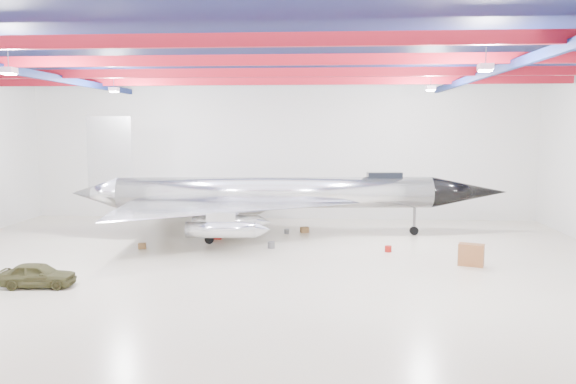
{
  "coord_description": "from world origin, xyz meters",
  "views": [
    {
      "loc": [
        3.6,
        -29.56,
        7.25
      ],
      "look_at": [
        1.45,
        2.0,
        3.63
      ],
      "focal_mm": 35.0,
      "sensor_mm": 36.0,
      "label": 1
    }
  ],
  "objects": [
    {
      "name": "floor",
      "position": [
        0.0,
        0.0,
        0.0
      ],
      "size": [
        40.0,
        40.0,
        0.0
      ],
      "primitive_type": "plane",
      "color": "beige",
      "rests_on": "ground"
    },
    {
      "name": "oil_barrel",
      "position": [
        -3.3,
        6.96,
        0.18
      ],
      "size": [
        0.52,
        0.41,
        0.36
      ],
      "primitive_type": "cube",
      "rotation": [
        0.0,
        0.0,
        -0.0
      ],
      "color": "olive",
      "rests_on": "floor"
    },
    {
      "name": "jet_aircraft",
      "position": [
        0.18,
        7.66,
        2.62
      ],
      "size": [
        29.35,
        18.18,
        8.0
      ],
      "rotation": [
        0.0,
        0.0,
        0.09
      ],
      "color": "silver",
      "rests_on": "floor"
    },
    {
      "name": "ceiling_structure",
      "position": [
        0.0,
        0.0,
        10.32
      ],
      "size": [
        39.5,
        29.5,
        1.08
      ],
      "color": "maroon",
      "rests_on": "ceiling"
    },
    {
      "name": "engine_drum",
      "position": [
        0.32,
        3.67,
        0.19
      ],
      "size": [
        0.44,
        0.44,
        0.39
      ],
      "primitive_type": "cylinder",
      "rotation": [
        0.0,
        0.0,
        -0.02
      ],
      "color": "#59595B",
      "rests_on": "floor"
    },
    {
      "name": "spares_box",
      "position": [
        0.92,
        8.43,
        0.16
      ],
      "size": [
        0.35,
        0.35,
        0.31
      ],
      "primitive_type": "cylinder",
      "rotation": [
        0.0,
        0.0,
        -0.01
      ],
      "color": "#59595B",
      "rests_on": "floor"
    },
    {
      "name": "wall_back",
      "position": [
        0.0,
        15.0,
        5.5
      ],
      "size": [
        40.0,
        0.0,
        40.0
      ],
      "primitive_type": "plane",
      "rotation": [
        1.57,
        0.0,
        0.0
      ],
      "color": "silver",
      "rests_on": "floor"
    },
    {
      "name": "ceiling",
      "position": [
        0.0,
        0.0,
        11.0
      ],
      "size": [
        40.0,
        40.0,
        0.0
      ],
      "primitive_type": "plane",
      "rotation": [
        3.14,
        0.0,
        0.0
      ],
      "color": "#0A0F38",
      "rests_on": "wall_back"
    },
    {
      "name": "parts_bin",
      "position": [
        2.14,
        8.92,
        0.19
      ],
      "size": [
        0.66,
        0.59,
        0.38
      ],
      "primitive_type": "cube",
      "rotation": [
        0.0,
        0.0,
        0.34
      ],
      "color": "olive",
      "rests_on": "floor"
    },
    {
      "name": "desk",
      "position": [
        11.28,
        0.04,
        0.59
      ],
      "size": [
        1.43,
        1.06,
        1.17
      ],
      "primitive_type": "cube",
      "rotation": [
        0.0,
        0.0,
        -0.37
      ],
      "color": "brown",
      "rests_on": "floor"
    },
    {
      "name": "toolbox_red",
      "position": [
        -3.43,
        6.22,
        0.17
      ],
      "size": [
        0.49,
        0.4,
        0.34
      ],
      "primitive_type": "cube",
      "rotation": [
        0.0,
        0.0,
        0.01
      ],
      "color": "maroon",
      "rests_on": "floor"
    },
    {
      "name": "crate_small",
      "position": [
        -6.0,
        8.94,
        0.13
      ],
      "size": [
        0.38,
        0.3,
        0.26
      ],
      "primitive_type": "cube",
      "rotation": [
        0.0,
        0.0,
        0.0
      ],
      "color": "#59595B",
      "rests_on": "floor"
    },
    {
      "name": "crate_ply",
      "position": [
        -7.46,
        3.02,
        0.16
      ],
      "size": [
        0.55,
        0.49,
        0.33
      ],
      "primitive_type": "cube",
      "rotation": [
        0.0,
        0.0,
        0.27
      ],
      "color": "olive",
      "rests_on": "floor"
    },
    {
      "name": "tool_chest",
      "position": [
        7.28,
        3.1,
        0.18
      ],
      "size": [
        0.53,
        0.53,
        0.36
      ],
      "primitive_type": "cylinder",
      "rotation": [
        0.0,
        0.0,
        0.38
      ],
      "color": "maroon",
      "rests_on": "floor"
    },
    {
      "name": "jeep",
      "position": [
        -9.54,
        -5.37,
        0.57
      ],
      "size": [
        3.46,
        1.63,
        1.14
      ],
      "primitive_type": "imported",
      "rotation": [
        0.0,
        0.0,
        1.65
      ],
      "color": "#3C3A1E",
      "rests_on": "floor"
    }
  ]
}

